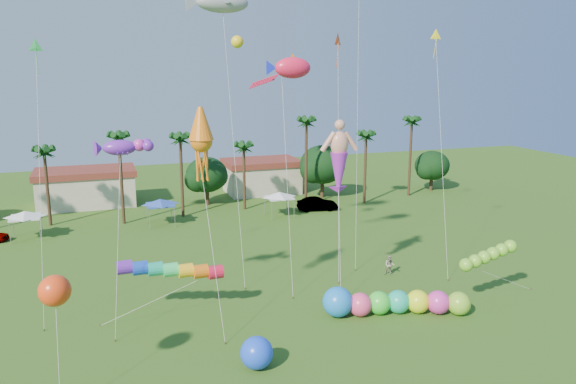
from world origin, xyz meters
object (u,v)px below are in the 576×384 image
object	(u,v)px
caterpillar_inflatable	(391,302)
blue_ball	(257,353)
spectator_b	(390,265)
car_b	(317,204)

from	to	relation	value
caterpillar_inflatable	blue_ball	distance (m)	11.98
spectator_b	blue_ball	bearing A→B (deg)	-110.62
car_b	caterpillar_inflatable	bearing A→B (deg)	178.13
spectator_b	blue_ball	world-z (taller)	blue_ball
spectator_b	caterpillar_inflatable	distance (m)	8.18
car_b	spectator_b	distance (m)	23.41
blue_ball	spectator_b	bearing A→B (deg)	36.25
spectator_b	caterpillar_inflatable	xyz separation A→B (m)	(-3.95, -7.16, 0.04)
spectator_b	caterpillar_inflatable	world-z (taller)	caterpillar_inflatable
spectator_b	car_b	bearing A→B (deg)	116.37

